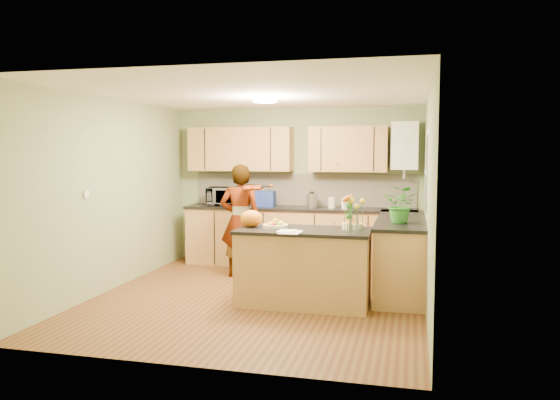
# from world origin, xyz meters

# --- Properties ---
(floor) EXTENTS (4.50, 4.50, 0.00)m
(floor) POSITION_xyz_m (0.00, 0.00, 0.00)
(floor) COLOR #562D18
(floor) RESTS_ON ground
(ceiling) EXTENTS (4.00, 4.50, 0.02)m
(ceiling) POSITION_xyz_m (0.00, 0.00, 2.50)
(ceiling) COLOR white
(ceiling) RESTS_ON wall_back
(wall_back) EXTENTS (4.00, 0.02, 2.50)m
(wall_back) POSITION_xyz_m (0.00, 2.25, 1.25)
(wall_back) COLOR #8E9D70
(wall_back) RESTS_ON floor
(wall_front) EXTENTS (4.00, 0.02, 2.50)m
(wall_front) POSITION_xyz_m (0.00, -2.25, 1.25)
(wall_front) COLOR #8E9D70
(wall_front) RESTS_ON floor
(wall_left) EXTENTS (0.02, 4.50, 2.50)m
(wall_left) POSITION_xyz_m (-2.00, 0.00, 1.25)
(wall_left) COLOR #8E9D70
(wall_left) RESTS_ON floor
(wall_right) EXTENTS (0.02, 4.50, 2.50)m
(wall_right) POSITION_xyz_m (2.00, 0.00, 1.25)
(wall_right) COLOR #8E9D70
(wall_right) RESTS_ON floor
(back_counter) EXTENTS (3.64, 0.62, 0.94)m
(back_counter) POSITION_xyz_m (0.10, 1.95, 0.47)
(back_counter) COLOR #BD834B
(back_counter) RESTS_ON floor
(right_counter) EXTENTS (0.62, 2.24, 0.94)m
(right_counter) POSITION_xyz_m (1.70, 0.85, 0.47)
(right_counter) COLOR #BD834B
(right_counter) RESTS_ON floor
(splashback) EXTENTS (3.60, 0.02, 0.52)m
(splashback) POSITION_xyz_m (0.10, 2.23, 1.20)
(splashback) COLOR beige
(splashback) RESTS_ON back_counter
(upper_cabinets) EXTENTS (3.20, 0.34, 0.70)m
(upper_cabinets) POSITION_xyz_m (-0.18, 2.08, 1.85)
(upper_cabinets) COLOR #BD834B
(upper_cabinets) RESTS_ON wall_back
(boiler) EXTENTS (0.40, 0.30, 0.86)m
(boiler) POSITION_xyz_m (1.70, 2.09, 1.90)
(boiler) COLOR white
(boiler) RESTS_ON wall_back
(window_right) EXTENTS (0.01, 1.30, 1.05)m
(window_right) POSITION_xyz_m (1.99, 0.60, 1.55)
(window_right) COLOR white
(window_right) RESTS_ON wall_right
(light_switch) EXTENTS (0.02, 0.09, 0.09)m
(light_switch) POSITION_xyz_m (-1.99, -0.60, 1.30)
(light_switch) COLOR white
(light_switch) RESTS_ON wall_left
(ceiling_lamp) EXTENTS (0.30, 0.30, 0.07)m
(ceiling_lamp) POSITION_xyz_m (0.00, 0.30, 2.46)
(ceiling_lamp) COLOR #FFEABF
(ceiling_lamp) RESTS_ON ceiling
(peninsula_island) EXTENTS (1.57, 0.80, 0.90)m
(peninsula_island) POSITION_xyz_m (0.60, -0.14, 0.45)
(peninsula_island) COLOR #BD834B
(peninsula_island) RESTS_ON floor
(fruit_dish) EXTENTS (0.30, 0.30, 0.11)m
(fruit_dish) POSITION_xyz_m (0.25, -0.14, 0.94)
(fruit_dish) COLOR #F8E5C7
(fruit_dish) RESTS_ON peninsula_island
(orange_bowl) EXTENTS (0.24, 0.24, 0.14)m
(orange_bowl) POSITION_xyz_m (1.15, 0.01, 0.96)
(orange_bowl) COLOR #F8E5C7
(orange_bowl) RESTS_ON peninsula_island
(flower_vase) EXTENTS (0.25, 0.25, 0.47)m
(flower_vase) POSITION_xyz_m (1.20, -0.32, 1.21)
(flower_vase) COLOR silver
(flower_vase) RESTS_ON peninsula_island
(orange_bag) EXTENTS (0.33, 0.30, 0.20)m
(orange_bag) POSITION_xyz_m (-0.07, -0.09, 1.00)
(orange_bag) COLOR orange
(orange_bag) RESTS_ON peninsula_island
(papers) EXTENTS (0.23, 0.32, 0.01)m
(papers) POSITION_xyz_m (0.50, -0.44, 0.90)
(papers) COLOR white
(papers) RESTS_ON peninsula_island
(violinist) EXTENTS (0.64, 0.46, 1.63)m
(violinist) POSITION_xyz_m (-0.58, 1.07, 0.82)
(violinist) COLOR #D9A885
(violinist) RESTS_ON floor
(violin) EXTENTS (0.68, 0.59, 0.17)m
(violin) POSITION_xyz_m (-0.38, 0.85, 1.31)
(violin) COLOR #581505
(violin) RESTS_ON violinist
(microwave) EXTENTS (0.56, 0.41, 0.29)m
(microwave) POSITION_xyz_m (-1.15, 1.98, 1.09)
(microwave) COLOR white
(microwave) RESTS_ON back_counter
(blue_box) EXTENTS (0.32, 0.24, 0.25)m
(blue_box) POSITION_xyz_m (-0.45, 1.93, 1.06)
(blue_box) COLOR navy
(blue_box) RESTS_ON back_counter
(kettle) EXTENTS (0.16, 0.16, 0.30)m
(kettle) POSITION_xyz_m (0.30, 1.97, 1.06)
(kettle) COLOR #B2B1B6
(kettle) RESTS_ON back_counter
(jar_cream) EXTENTS (0.13, 0.13, 0.17)m
(jar_cream) POSITION_xyz_m (0.62, 1.94, 1.03)
(jar_cream) COLOR #F8E5C7
(jar_cream) RESTS_ON back_counter
(jar_white) EXTENTS (0.13, 0.13, 0.16)m
(jar_white) POSITION_xyz_m (0.83, 1.88, 1.02)
(jar_white) COLOR white
(jar_white) RESTS_ON back_counter
(potted_plant) EXTENTS (0.52, 0.49, 0.46)m
(potted_plant) POSITION_xyz_m (1.70, 0.36, 1.17)
(potted_plant) COLOR #2E7B29
(potted_plant) RESTS_ON right_counter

